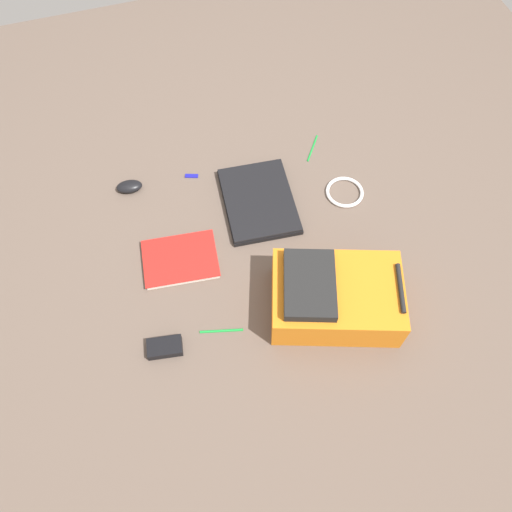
% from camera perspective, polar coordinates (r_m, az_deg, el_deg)
% --- Properties ---
extents(ground_plane, '(3.33, 3.33, 0.00)m').
position_cam_1_polar(ground_plane, '(1.91, 0.09, -0.83)').
color(ground_plane, brown).
extents(backpack, '(0.41, 0.50, 0.19)m').
position_cam_1_polar(backpack, '(1.77, 8.53, -4.42)').
color(backpack, orange).
rests_on(backpack, ground_plane).
extents(laptop, '(0.38, 0.29, 0.03)m').
position_cam_1_polar(laptop, '(2.04, 0.31, 6.04)').
color(laptop, black).
rests_on(laptop, ground_plane).
extents(book_manual, '(0.23, 0.29, 0.02)m').
position_cam_1_polar(book_manual, '(1.92, -8.26, -0.37)').
color(book_manual, silver).
rests_on(book_manual, ground_plane).
extents(computer_mouse, '(0.07, 0.11, 0.04)m').
position_cam_1_polar(computer_mouse, '(2.14, -13.66, 7.38)').
color(computer_mouse, black).
rests_on(computer_mouse, ground_plane).
extents(cable_coil, '(0.15, 0.15, 0.01)m').
position_cam_1_polar(cable_coil, '(2.10, 9.65, 6.90)').
color(cable_coil, silver).
rests_on(cable_coil, ground_plane).
extents(power_brick, '(0.08, 0.12, 0.03)m').
position_cam_1_polar(power_brick, '(1.78, -9.93, -9.79)').
color(power_brick, black).
rests_on(power_brick, ground_plane).
extents(pen_black, '(0.13, 0.09, 0.01)m').
position_cam_1_polar(pen_black, '(2.24, 6.18, 11.67)').
color(pen_black, '#198C33').
rests_on(pen_black, ground_plane).
extents(pen_blue, '(0.05, 0.15, 0.01)m').
position_cam_1_polar(pen_blue, '(1.79, -3.80, -8.11)').
color(pen_blue, '#198C33').
rests_on(pen_blue, ground_plane).
extents(usb_stick, '(0.03, 0.06, 0.01)m').
position_cam_1_polar(usb_stick, '(2.15, -7.05, 8.70)').
color(usb_stick, '#191999').
rests_on(usb_stick, ground_plane).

